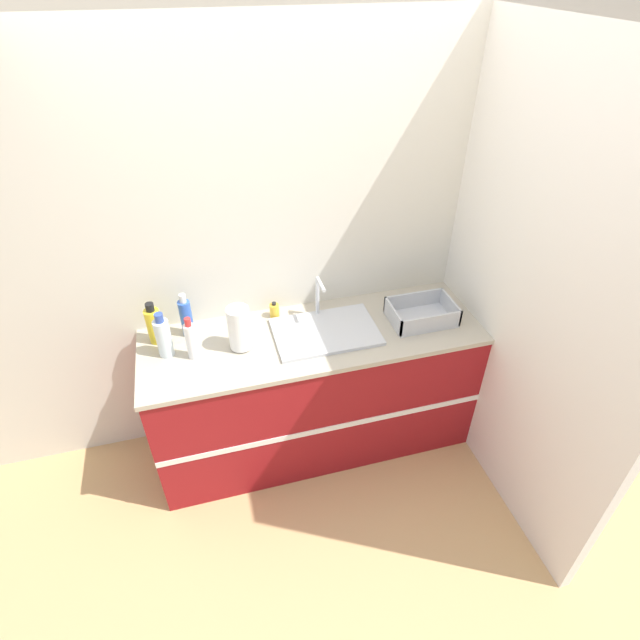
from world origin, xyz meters
The scene contains 12 objects.
ground_plane centered at (0.00, 0.00, 0.00)m, with size 12.00×12.00×0.00m, color tan.
wall_back centered at (0.00, 0.66, 1.30)m, with size 4.36×0.06×2.60m.
wall_right centered at (1.01, 0.31, 1.30)m, with size 0.06×2.63×2.60m.
counter_cabinet centered at (0.00, 0.31, 0.45)m, with size 1.99×0.65×0.90m.
sink centered at (0.07, 0.32, 0.92)m, with size 0.60×0.40×0.28m.
paper_towel_roll centered at (-0.42, 0.31, 1.04)m, with size 0.12×0.12×0.26m.
dish_rack centered at (0.65, 0.28, 0.94)m, with size 0.38×0.26×0.12m.
bottle_white_spray centered at (-0.68, 0.30, 1.02)m, with size 0.06×0.06×0.26m.
bottle_blue centered at (-0.70, 0.51, 1.03)m, with size 0.07×0.07×0.27m.
bottle_clear centered at (-0.82, 0.36, 1.02)m, with size 0.08×0.08×0.27m.
bottle_yellow centered at (-0.87, 0.49, 1.02)m, with size 0.08×0.08×0.26m.
soap_dispenser centered at (-0.18, 0.55, 0.95)m, with size 0.06×0.06×0.10m.
Camera 1 is at (-0.57, -1.87, 2.70)m, focal length 28.00 mm.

